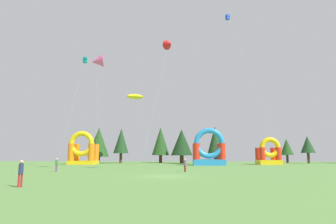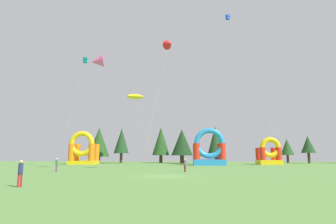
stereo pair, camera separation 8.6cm
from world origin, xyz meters
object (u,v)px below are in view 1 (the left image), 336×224
(person_left_edge, at_px, (185,164))
(inflatable_yellow_castle, at_px, (269,155))
(kite_teal_box, at_px, (85,60))
(person_near_camera, at_px, (57,164))
(kite_yellow_parafoil, at_px, (135,97))
(kite_pink_delta, at_px, (97,61))
(kite_blue_box, at_px, (228,18))
(kite_red_delta, at_px, (169,44))
(person_far_side, at_px, (21,171))
(inflatable_red_slide, at_px, (209,152))
(inflatable_blue_arch, at_px, (83,152))

(person_left_edge, bearing_deg, inflatable_yellow_castle, 92.38)
(kite_teal_box, xyz_separation_m, person_near_camera, (2.46, -15.75, -19.35))
(kite_yellow_parafoil, height_order, person_near_camera, kite_yellow_parafoil)
(kite_pink_delta, bearing_deg, person_left_edge, -18.08)
(kite_blue_box, distance_m, kite_pink_delta, 22.98)
(kite_teal_box, distance_m, kite_red_delta, 17.02)
(person_far_side, xyz_separation_m, inflatable_yellow_castle, (30.44, 44.32, 1.04))
(kite_pink_delta, bearing_deg, kite_red_delta, 51.62)
(kite_teal_box, distance_m, person_far_side, 38.82)
(person_left_edge, bearing_deg, person_near_camera, -140.03)
(inflatable_yellow_castle, distance_m, inflatable_red_slide, 14.34)
(kite_red_delta, distance_m, person_near_camera, 32.81)
(kite_pink_delta, height_order, person_far_side, kite_pink_delta)
(kite_teal_box, relative_size, kite_pink_delta, 1.19)
(person_left_edge, distance_m, person_near_camera, 16.72)
(person_far_side, height_order, person_left_edge, person_far_side)
(kite_teal_box, bearing_deg, person_left_edge, -38.16)
(kite_teal_box, bearing_deg, kite_pink_delta, -61.66)
(person_near_camera, bearing_deg, inflatable_red_slide, -26.01)
(kite_teal_box, xyz_separation_m, inflatable_blue_arch, (-3.26, 10.44, -17.58))
(kite_yellow_parafoil, distance_m, inflatable_blue_arch, 26.70)
(kite_teal_box, height_order, kite_yellow_parafoil, kite_teal_box)
(person_far_side, relative_size, person_near_camera, 1.07)
(inflatable_red_slide, bearing_deg, kite_blue_box, -80.00)
(kite_blue_box, height_order, inflatable_yellow_castle, kite_blue_box)
(person_far_side, relative_size, inflatable_yellow_castle, 0.31)
(person_near_camera, height_order, inflatable_red_slide, inflatable_red_slide)
(kite_teal_box, bearing_deg, inflatable_red_slide, 15.50)
(kite_teal_box, distance_m, person_near_camera, 25.07)
(kite_blue_box, bearing_deg, inflatable_yellow_castle, 58.84)
(kite_pink_delta, bearing_deg, kite_yellow_parafoil, 5.44)
(kite_teal_box, height_order, person_near_camera, kite_teal_box)
(person_far_side, bearing_deg, kite_red_delta, 32.66)
(kite_pink_delta, relative_size, person_far_side, 9.48)
(kite_red_delta, bearing_deg, kite_teal_box, -170.78)
(kite_red_delta, height_order, inflatable_blue_arch, kite_red_delta)
(kite_yellow_parafoil, xyz_separation_m, person_near_camera, (-9.21, -5.63, -9.96))
(kite_teal_box, height_order, kite_red_delta, kite_red_delta)
(kite_yellow_parafoil, xyz_separation_m, person_left_edge, (7.49, -4.94, -9.99))
(kite_red_delta, distance_m, inflatable_blue_arch, 30.18)
(person_left_edge, bearing_deg, kite_pink_delta, -160.47)
(kite_blue_box, bearing_deg, person_near_camera, -160.04)
(person_left_edge, distance_m, inflatable_yellow_castle, 32.50)
(person_far_side, relative_size, inflatable_red_slide, 0.25)
(kite_red_delta, relative_size, kite_pink_delta, 1.45)
(inflatable_yellow_castle, bearing_deg, person_left_edge, -125.23)
(inflatable_blue_arch, bearing_deg, person_left_edge, -48.67)
(kite_yellow_parafoil, bearing_deg, person_left_edge, -33.39)
(person_left_edge, bearing_deg, person_far_side, -85.71)
(kite_pink_delta, distance_m, person_near_camera, 16.63)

